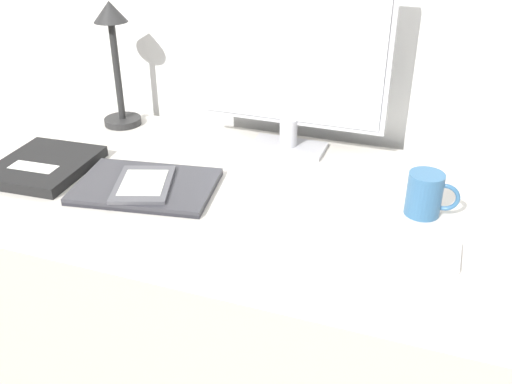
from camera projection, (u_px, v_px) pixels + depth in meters
desk at (275, 319)px, 1.51m from camera, size 1.42×0.76×0.73m
monitor at (291, 57)px, 1.46m from camera, size 0.51×0.11×0.48m
keyboard at (386, 244)px, 1.16m from camera, size 0.29×0.10×0.01m
laptop at (146, 186)px, 1.38m from camera, size 0.36×0.27×0.02m
ereader at (143, 184)px, 1.36m from camera, size 0.18×0.21×0.01m
desk_lamp at (115, 51)px, 1.64m from camera, size 0.11×0.11×0.36m
notebook at (44, 166)px, 1.46m from camera, size 0.23×0.27×0.03m
coffee_mug at (426, 194)px, 1.26m from camera, size 0.12×0.08×0.10m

